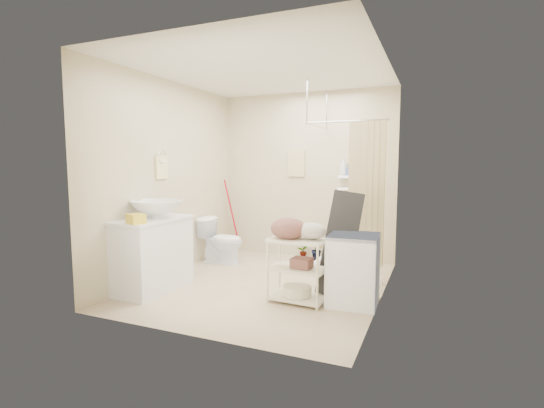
{
  "coord_description": "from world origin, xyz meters",
  "views": [
    {
      "loc": [
        1.93,
        -4.37,
        1.51
      ],
      "look_at": [
        -0.01,
        0.25,
        0.98
      ],
      "focal_mm": 26.0,
      "sensor_mm": 36.0,
      "label": 1
    }
  ],
  "objects": [
    {
      "name": "mop",
      "position": [
        -1.3,
        1.49,
        0.61
      ],
      "size": [
        0.13,
        0.13,
        1.21
      ],
      "primitive_type": null,
      "rotation": [
        0.0,
        0.0,
        0.14
      ],
      "color": "red",
      "rests_on": "ground"
    },
    {
      "name": "potted_plant_b",
      "position": [
        0.26,
        1.42,
        0.17
      ],
      "size": [
        0.22,
        0.19,
        0.34
      ],
      "primitive_type": "imported",
      "rotation": [
        0.0,
        0.0,
        -0.21
      ],
      "color": "brown",
      "rests_on": "ground"
    },
    {
      "name": "counter_basket",
      "position": [
        -1.03,
        -1.09,
        0.91
      ],
      "size": [
        0.23,
        0.21,
        0.11
      ],
      "primitive_type": "cube",
      "rotation": [
        0.0,
        0.0,
        -0.41
      ],
      "color": "gold",
      "rests_on": "vanity"
    },
    {
      "name": "hanging_towel",
      "position": [
        -0.15,
        1.58,
        1.5
      ],
      "size": [
        0.28,
        0.03,
        0.42
      ],
      "primitive_type": "cube",
      "color": "beige",
      "rests_on": "wall_back"
    },
    {
      "name": "laundry_rack",
      "position": [
        0.57,
        -0.43,
        0.42
      ],
      "size": [
        0.62,
        0.39,
        0.84
      ],
      "primitive_type": null,
      "rotation": [
        0.0,
        0.0,
        -0.05
      ],
      "color": "beige",
      "rests_on": "ground"
    },
    {
      "name": "shampoo_bottle_b",
      "position": [
        0.7,
        1.51,
        1.4
      ],
      "size": [
        0.09,
        0.09,
        0.16
      ],
      "primitive_type": "imported",
      "rotation": [
        0.0,
        0.0,
        -0.35
      ],
      "color": "#4960A2",
      "rests_on": "shower"
    },
    {
      "name": "towel_ring",
      "position": [
        -1.38,
        -0.2,
        1.47
      ],
      "size": [
        0.04,
        0.22,
        0.34
      ],
      "primitive_type": null,
      "color": "#FAEE9A",
      "rests_on": "wall_left"
    },
    {
      "name": "wall_back",
      "position": [
        0.0,
        1.6,
        1.3
      ],
      "size": [
        2.8,
        0.04,
        2.6
      ],
      "primitive_type": "cube",
      "color": "beige",
      "rests_on": "ground"
    },
    {
      "name": "shampoo_bottle_a",
      "position": [
        0.62,
        1.51,
        1.45
      ],
      "size": [
        0.13,
        0.13,
        0.27
      ],
      "primitive_type": "imported",
      "rotation": [
        0.0,
        0.0,
        0.27
      ],
      "color": "white",
      "rests_on": "shower"
    },
    {
      "name": "shower",
      "position": [
        0.85,
        1.05,
        1.05
      ],
      "size": [
        1.1,
        1.1,
        2.1
      ],
      "primitive_type": null,
      "color": "white",
      "rests_on": "ground"
    },
    {
      "name": "potted_plant_a",
      "position": [
        0.01,
        1.46,
        0.18
      ],
      "size": [
        0.22,
        0.19,
        0.35
      ],
      "primitive_type": "imported",
      "rotation": [
        0.0,
        0.0,
        0.45
      ],
      "color": "brown",
      "rests_on": "ground"
    },
    {
      "name": "wall_left",
      "position": [
        -1.4,
        0.0,
        1.3
      ],
      "size": [
        0.04,
        3.2,
        2.6
      ],
      "primitive_type": "cube",
      "color": "beige",
      "rests_on": "ground"
    },
    {
      "name": "sink",
      "position": [
        -1.12,
        -0.63,
        0.96
      ],
      "size": [
        0.72,
        0.72,
        0.21
      ],
      "primitive_type": "imported",
      "rotation": [
        0.0,
        0.0,
        -0.21
      ],
      "color": "silver",
      "rests_on": "vanity"
    },
    {
      "name": "vanity",
      "position": [
        -1.16,
        -0.7,
        0.43
      ],
      "size": [
        0.57,
        0.99,
        0.86
      ],
      "primitive_type": "cube",
      "rotation": [
        0.0,
        0.0,
        -0.03
      ],
      "color": "silver",
      "rests_on": "ground"
    },
    {
      "name": "ceiling",
      "position": [
        0.0,
        0.0,
        2.6
      ],
      "size": [
        2.8,
        3.2,
        0.04
      ],
      "primitive_type": "cube",
      "color": "silver",
      "rests_on": "ground"
    },
    {
      "name": "floor",
      "position": [
        0.0,
        0.0,
        0.0
      ],
      "size": [
        3.2,
        3.2,
        0.0
      ],
      "primitive_type": "plane",
      "color": "beige",
      "rests_on": "ground"
    },
    {
      "name": "washing_machine",
      "position": [
        1.14,
        -0.25,
        0.38
      ],
      "size": [
        0.54,
        0.55,
        0.75
      ],
      "primitive_type": "cube",
      "rotation": [
        0.0,
        0.0,
        0.05
      ],
      "color": "white",
      "rests_on": "ground"
    },
    {
      "name": "tp_holder",
      "position": [
        -1.36,
        0.05,
        0.72
      ],
      "size": [
        0.08,
        0.12,
        0.14
      ],
      "primitive_type": null,
      "color": "silver",
      "rests_on": "wall_left"
    },
    {
      "name": "wall_right",
      "position": [
        1.4,
        0.0,
        1.3
      ],
      "size": [
        0.04,
        3.2,
        2.6
      ],
      "primitive_type": "cube",
      "color": "beige",
      "rests_on": "ground"
    },
    {
      "name": "toilet",
      "position": [
        -1.04,
        0.73,
        0.34
      ],
      "size": [
        0.68,
        0.4,
        0.68
      ],
      "primitive_type": "imported",
      "rotation": [
        0.0,
        0.0,
        1.54
      ],
      "color": "white",
      "rests_on": "ground"
    },
    {
      "name": "ironing_board",
      "position": [
        0.96,
        -0.09,
        0.62
      ],
      "size": [
        0.36,
        0.14,
        1.23
      ],
      "primitive_type": null,
      "rotation": [
        0.0,
        0.0,
        0.12
      ],
      "color": "black",
      "rests_on": "ground"
    },
    {
      "name": "floor_basket",
      "position": [
        -1.01,
        -0.89,
        0.06
      ],
      "size": [
        0.28,
        0.26,
        0.12
      ],
      "primitive_type": "cube",
      "rotation": [
        0.0,
        0.0,
        0.43
      ],
      "color": "gold",
      "rests_on": "ground"
    },
    {
      "name": "wall_front",
      "position": [
        0.0,
        -1.6,
        1.3
      ],
      "size": [
        2.8,
        0.04,
        2.6
      ],
      "primitive_type": "cube",
      "color": "beige",
      "rests_on": "ground"
    }
  ]
}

